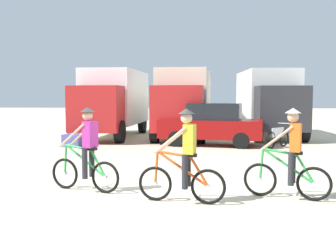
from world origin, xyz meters
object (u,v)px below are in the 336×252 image
object	(u,v)px
sedan_parked	(212,124)
cyclist_near_camera	(290,157)
box_truck_cream_rv	(184,100)
cyclist_orange_shirt	(87,152)
bicycle_spare	(278,138)
box_truck_avon_van	(113,100)
supply_crate	(75,140)
cyclist_cowboy_hat	(184,159)
box_truck_white_box	(268,100)

from	to	relation	value
sedan_parked	cyclist_near_camera	xyz separation A→B (m)	(1.28, -8.65, -0.04)
box_truck_cream_rv	cyclist_orange_shirt	xyz separation A→B (m)	(-1.65, -11.68, -1.03)
box_truck_cream_rv	cyclist_orange_shirt	distance (m)	11.84
bicycle_spare	box_truck_avon_van	bearing A→B (deg)	152.94
sedan_parked	cyclist_orange_shirt	xyz separation A→B (m)	(-2.95, -8.33, -0.04)
box_truck_avon_van	sedan_parked	size ratio (longest dim) A/B	1.54
box_truck_avon_van	cyclist_orange_shirt	world-z (taller)	box_truck_avon_van
sedan_parked	supply_crate	xyz separation A→B (m)	(-5.63, -0.71, -0.63)
cyclist_cowboy_hat	cyclist_near_camera	bearing A→B (deg)	12.74
box_truck_avon_van	sedan_parked	world-z (taller)	box_truck_avon_van
cyclist_cowboy_hat	sedan_parked	bearing A→B (deg)	84.90
cyclist_orange_shirt	cyclist_near_camera	distance (m)	4.24
sedan_parked	box_truck_white_box	bearing A→B (deg)	54.44
cyclist_orange_shirt	sedan_parked	bearing A→B (deg)	70.52
cyclist_near_camera	bicycle_spare	bearing A→B (deg)	80.80
box_truck_white_box	cyclist_near_camera	size ratio (longest dim) A/B	3.76
cyclist_near_camera	box_truck_cream_rv	bearing A→B (deg)	102.11
box_truck_white_box	bicycle_spare	xyz separation A→B (m)	(-0.40, -4.72, -1.48)
box_truck_white_box	cyclist_cowboy_hat	size ratio (longest dim) A/B	3.76
box_truck_white_box	cyclist_cowboy_hat	xyz separation A→B (m)	(-3.80, -13.30, -1.03)
box_truck_avon_van	bicycle_spare	size ratio (longest dim) A/B	5.00
box_truck_white_box	supply_crate	size ratio (longest dim) A/B	7.70
cyclist_orange_shirt	cyclist_cowboy_hat	size ratio (longest dim) A/B	1.00
cyclist_cowboy_hat	bicycle_spare	distance (m)	9.23
cyclist_near_camera	cyclist_orange_shirt	bearing A→B (deg)	175.74
supply_crate	box_truck_white_box	bearing A→B (deg)	29.58
box_truck_cream_rv	bicycle_spare	bearing A→B (deg)	-45.03
sedan_parked	bicycle_spare	xyz separation A→B (m)	(2.59, -0.55, -0.48)
box_truck_cream_rv	cyclist_near_camera	distance (m)	12.31
box_truck_avon_van	cyclist_near_camera	xyz separation A→B (m)	(6.13, -11.90, -1.03)
cyclist_orange_shirt	cyclist_cowboy_hat	distance (m)	2.27
bicycle_spare	supply_crate	xyz separation A→B (m)	(-8.22, -0.17, -0.14)
sedan_parked	cyclist_near_camera	size ratio (longest dim) A/B	2.44
box_truck_cream_rv	supply_crate	xyz separation A→B (m)	(-4.33, -4.06, -1.62)
bicycle_spare	sedan_parked	bearing A→B (deg)	168.06
cyclist_orange_shirt	cyclist_near_camera	xyz separation A→B (m)	(4.22, -0.31, 0.00)
sedan_parked	cyclist_orange_shirt	distance (m)	8.84
cyclist_orange_shirt	bicycle_spare	xyz separation A→B (m)	(5.53, 7.79, -0.45)
bicycle_spare	supply_crate	size ratio (longest dim) A/B	1.55
box_truck_avon_van	supply_crate	xyz separation A→B (m)	(-0.78, -3.97, -1.62)
cyclist_cowboy_hat	cyclist_near_camera	size ratio (longest dim) A/B	1.00
sedan_parked	supply_crate	world-z (taller)	sedan_parked
box_truck_white_box	box_truck_cream_rv	bearing A→B (deg)	-168.99
box_truck_avon_van	box_truck_white_box	world-z (taller)	same
box_truck_avon_van	cyclist_cowboy_hat	size ratio (longest dim) A/B	3.77
box_truck_avon_van	bicycle_spare	world-z (taller)	box_truck_avon_van
box_truck_avon_van	box_truck_cream_rv	bearing A→B (deg)	1.41
box_truck_cream_rv	cyclist_near_camera	world-z (taller)	box_truck_cream_rv
cyclist_cowboy_hat	supply_crate	bearing A→B (deg)	119.81
cyclist_cowboy_hat	supply_crate	distance (m)	9.71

